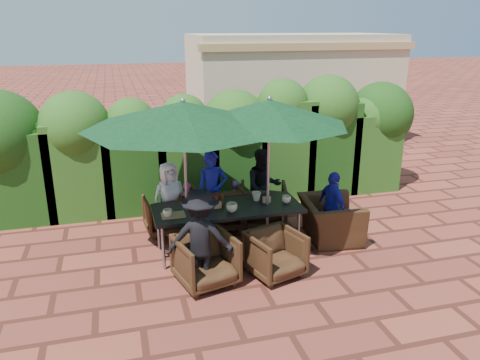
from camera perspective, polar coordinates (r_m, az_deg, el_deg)
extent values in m
plane|color=brown|center=(7.61, 0.11, -8.55)|extent=(80.00, 80.00, 0.00)
cube|color=black|center=(7.31, -1.52, -3.49)|extent=(2.31, 0.90, 0.05)
cube|color=gray|center=(7.56, -1.48, -7.75)|extent=(2.11, 0.05, 0.05)
cylinder|color=gray|center=(6.99, -9.32, -8.18)|extent=(0.05, 0.05, 0.70)
cylinder|color=gray|center=(7.62, -9.90, -5.89)|extent=(0.05, 0.05, 0.70)
cylinder|color=gray|center=(7.46, 7.12, -6.32)|extent=(0.05, 0.05, 0.70)
cylinder|color=gray|center=(8.05, 5.25, -4.33)|extent=(0.05, 0.05, 0.70)
cylinder|color=gray|center=(7.57, -6.29, -8.72)|extent=(0.44, 0.44, 0.03)
cylinder|color=gray|center=(7.11, -6.62, -0.18)|extent=(0.04, 0.04, 2.40)
cone|color=black|center=(6.85, -6.93, 7.93)|extent=(2.96, 2.96, 0.38)
sphere|color=gray|center=(6.82, -7.00, 9.58)|extent=(0.08, 0.08, 0.08)
cylinder|color=gray|center=(7.71, 3.28, -8.08)|extent=(0.44, 0.44, 0.03)
cylinder|color=gray|center=(7.26, 3.45, 0.32)|extent=(0.04, 0.04, 2.40)
cone|color=black|center=(7.02, 3.61, 8.27)|extent=(2.41, 2.41, 0.38)
sphere|color=gray|center=(6.98, 3.64, 9.88)|extent=(0.08, 0.08, 0.08)
imported|color=black|center=(8.24, -9.09, -3.90)|extent=(0.75, 0.71, 0.71)
imported|color=black|center=(8.27, -2.76, -3.06)|extent=(0.86, 0.81, 0.86)
imported|color=black|center=(8.40, 2.87, -2.82)|extent=(0.98, 0.95, 0.83)
imported|color=black|center=(6.56, -4.19, -9.44)|extent=(0.91, 0.88, 0.78)
imported|color=black|center=(6.78, 4.34, -8.73)|extent=(0.87, 0.84, 0.73)
imported|color=black|center=(7.98, 11.00, -3.99)|extent=(0.81, 1.13, 0.92)
imported|color=white|center=(8.14, -8.57, -2.12)|extent=(0.69, 0.52, 1.25)
imported|color=#1E1FA3|center=(8.10, -3.39, -1.41)|extent=(0.53, 0.44, 1.42)
imported|color=black|center=(8.40, 2.83, -0.81)|extent=(0.67, 0.42, 1.38)
imported|color=black|center=(6.41, -4.81, -7.09)|extent=(0.98, 0.68, 1.39)
imported|color=#1E1FA3|center=(7.92, 11.20, -3.15)|extent=(0.46, 0.74, 1.18)
imported|color=#DD4E93|center=(8.27, -6.33, -3.18)|extent=(0.32, 0.27, 0.85)
imported|color=#74499E|center=(8.45, -0.38, -2.73)|extent=(0.36, 0.33, 0.80)
imported|color=#238130|center=(11.58, 2.01, 5.20)|extent=(1.61, 1.06, 1.62)
imported|color=#DD4E93|center=(12.03, 6.74, 5.41)|extent=(0.74, 0.46, 1.55)
imported|color=gray|center=(12.48, 11.30, 6.22)|extent=(1.25, 0.82, 1.79)
imported|color=beige|center=(7.01, -8.82, -3.99)|extent=(0.14, 0.14, 0.11)
imported|color=beige|center=(7.25, -6.20, -2.96)|extent=(0.16, 0.16, 0.15)
imported|color=beige|center=(7.10, -1.00, -3.36)|extent=(0.17, 0.17, 0.14)
imported|color=beige|center=(7.55, 2.01, -1.99)|extent=(0.15, 0.15, 0.14)
imported|color=beige|center=(7.49, 5.67, -2.35)|extent=(0.15, 0.15, 0.12)
cylinder|color=#B20C0A|center=(7.28, -2.89, -2.68)|extent=(0.04, 0.04, 0.17)
cylinder|color=#4C230C|center=(7.37, -2.17, -2.40)|extent=(0.04, 0.04, 0.17)
cube|color=#9B764B|center=(7.04, -8.13, -4.27)|extent=(0.35, 0.25, 0.02)
cube|color=tan|center=(7.25, -2.77, -3.06)|extent=(0.12, 0.06, 0.10)
cube|color=tan|center=(7.47, 3.26, -2.40)|extent=(0.12, 0.06, 0.10)
cube|color=#12330E|center=(9.38, -25.01, 0.48)|extent=(1.15, 0.95, 1.68)
sphere|color=#12330E|center=(9.20, -25.63, 4.87)|extent=(1.02, 1.02, 1.02)
cube|color=#12330E|center=(9.23, -18.97, 1.36)|extent=(1.15, 0.95, 1.81)
sphere|color=#12330E|center=(9.05, -19.49, 6.22)|extent=(1.27, 1.27, 1.27)
cube|color=#12330E|center=(9.21, -12.77, 1.89)|extent=(1.15, 0.95, 1.81)
sphere|color=#12330E|center=(9.02, -13.13, 6.80)|extent=(0.93, 0.93, 0.93)
cube|color=#12330E|center=(9.29, -6.62, 2.47)|extent=(1.15, 0.95, 1.84)
sphere|color=#12330E|center=(9.10, -6.81, 7.45)|extent=(0.94, 0.94, 0.94)
cube|color=#12330E|center=(9.50, -0.63, 2.56)|extent=(1.15, 0.95, 1.72)
sphere|color=#12330E|center=(9.32, -0.65, 7.06)|extent=(1.29, 1.29, 1.29)
cube|color=#12330E|center=(9.75, 5.08, 3.85)|extent=(1.15, 0.95, 2.03)
sphere|color=#12330E|center=(9.56, 5.23, 9.17)|extent=(1.03, 1.03, 1.03)
cube|color=#12330E|center=(10.14, 10.40, 3.97)|extent=(1.15, 0.95, 1.96)
sphere|color=#12330E|center=(9.96, 10.69, 8.86)|extent=(1.28, 1.28, 1.28)
cube|color=#12330E|center=(10.63, 15.25, 3.49)|extent=(1.15, 0.95, 1.67)
sphere|color=#12330E|center=(10.48, 15.58, 7.36)|extent=(1.01, 1.01, 1.01)
sphere|color=#12330E|center=(10.71, 16.73, 7.67)|extent=(1.40, 1.40, 1.40)
cube|color=beige|center=(14.66, 6.23, 11.02)|extent=(6.00, 3.00, 3.20)
cube|color=tan|center=(13.21, 8.78, 15.79)|extent=(6.20, 0.25, 0.20)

